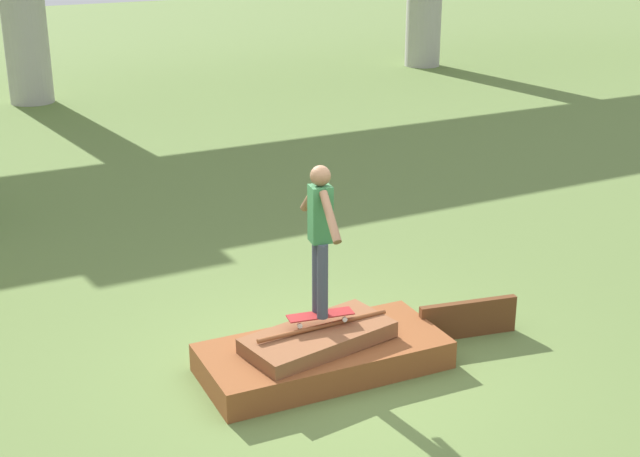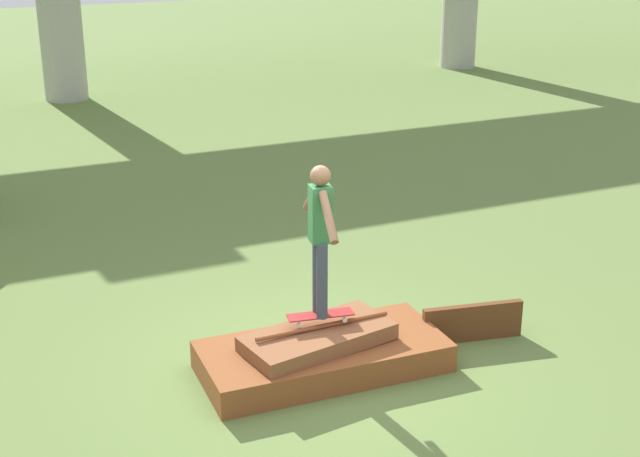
# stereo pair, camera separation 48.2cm
# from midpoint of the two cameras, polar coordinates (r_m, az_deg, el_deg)

# --- Properties ---
(ground_plane) EXTENTS (80.00, 80.00, 0.00)m
(ground_plane) POSITION_cam_midpoint_polar(r_m,az_deg,el_deg) (9.89, -1.21, -9.00)
(ground_plane) COLOR olive
(scrap_pile) EXTENTS (2.71, 1.33, 0.55)m
(scrap_pile) POSITION_cam_midpoint_polar(r_m,az_deg,el_deg) (9.79, -1.27, -7.98)
(scrap_pile) COLOR brown
(scrap_pile) RESTS_ON ground_plane
(scrap_plank_loose) EXTENTS (1.21, 0.32, 0.45)m
(scrap_plank_loose) POSITION_cam_midpoint_polar(r_m,az_deg,el_deg) (10.60, 8.15, -5.76)
(scrap_plank_loose) COLOR #5B3319
(scrap_plank_loose) RESTS_ON ground_plane
(skateboard) EXTENTS (0.75, 0.32, 0.09)m
(skateboard) POSITION_cam_midpoint_polar(r_m,az_deg,el_deg) (9.66, -1.44, -5.60)
(skateboard) COLOR maroon
(skateboard) RESTS_ON scrap_pile
(skater) EXTENTS (0.29, 1.17, 1.67)m
(skater) POSITION_cam_midpoint_polar(r_m,az_deg,el_deg) (9.28, -1.49, -0.12)
(skater) COLOR #383D4C
(skater) RESTS_ON skateboard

